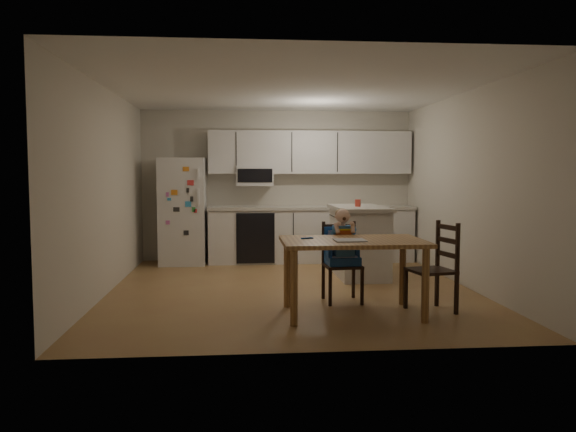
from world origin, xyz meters
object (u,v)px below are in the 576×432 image
(refrigerator, at_px, (183,211))
(chair_side, at_px, (439,261))
(dining_table, at_px, (353,250))
(kitchen_island, at_px, (359,241))
(chair_booster, at_px, (341,245))
(red_cup, at_px, (358,203))

(refrigerator, xyz_separation_m, chair_side, (3.01, -3.39, -0.31))
(refrigerator, distance_m, dining_table, 4.03)
(kitchen_island, height_order, chair_booster, chair_booster)
(refrigerator, bearing_deg, chair_side, -48.41)
(red_cup, bearing_deg, chair_booster, -108.65)
(refrigerator, xyz_separation_m, chair_booster, (2.06, -2.84, -0.21))
(kitchen_island, bearing_deg, red_cup, -117.48)
(dining_table, bearing_deg, red_cup, 76.61)
(kitchen_island, bearing_deg, dining_table, -103.82)
(kitchen_island, relative_size, chair_side, 1.41)
(red_cup, height_order, chair_side, red_cup)
(chair_booster, xyz_separation_m, chair_side, (0.95, -0.55, -0.11))
(refrigerator, height_order, kitchen_island, refrigerator)
(dining_table, relative_size, chair_booster, 1.37)
(kitchen_island, distance_m, chair_side, 2.14)
(red_cup, relative_size, chair_side, 0.11)
(chair_booster, distance_m, chair_side, 1.10)
(chair_side, bearing_deg, chair_booster, -131.19)
(refrigerator, distance_m, chair_booster, 3.52)
(red_cup, distance_m, chair_booster, 1.63)
(dining_table, height_order, chair_side, chair_side)
(refrigerator, height_order, chair_side, refrigerator)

